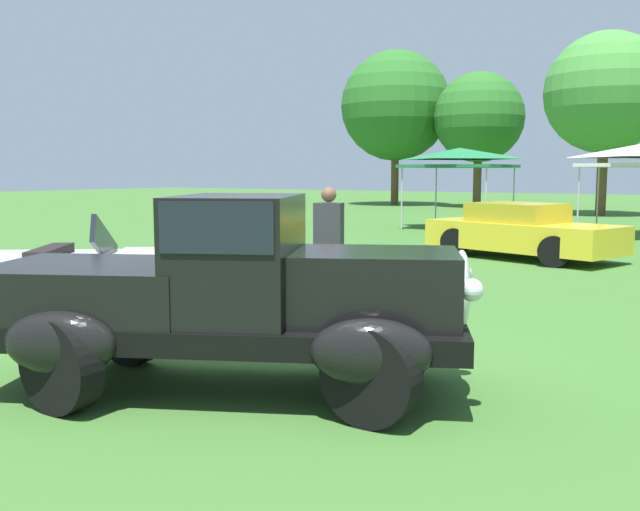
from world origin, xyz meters
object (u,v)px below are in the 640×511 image
(feature_pickup_truck, at_px, (230,293))
(spectator_by_row, at_px, (329,241))
(show_car_yellow, at_px, (521,231))
(canopy_tent_left_field, at_px, (460,156))
(neighbor_convertible, at_px, (95,276))

(feature_pickup_truck, bearing_deg, spectator_by_row, 109.88)
(feature_pickup_truck, relative_size, spectator_by_row, 2.55)
(show_car_yellow, height_order, spectator_by_row, spectator_by_row)
(feature_pickup_truck, relative_size, canopy_tent_left_field, 1.36)
(feature_pickup_truck, relative_size, neighbor_convertible, 0.94)
(feature_pickup_truck, xyz_separation_m, show_car_yellow, (-0.65, 10.78, -0.26))
(spectator_by_row, bearing_deg, show_car_yellow, 83.53)
(neighbor_convertible, relative_size, spectator_by_row, 2.70)
(canopy_tent_left_field, bearing_deg, show_car_yellow, -59.35)
(show_car_yellow, height_order, canopy_tent_left_field, canopy_tent_left_field)
(neighbor_convertible, xyz_separation_m, spectator_by_row, (1.93, 2.60, 0.33))
(feature_pickup_truck, distance_m, canopy_tent_left_field, 18.56)
(canopy_tent_left_field, bearing_deg, neighbor_convertible, -84.84)
(neighbor_convertible, bearing_deg, feature_pickup_truck, -21.84)
(show_car_yellow, bearing_deg, feature_pickup_truck, -86.56)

